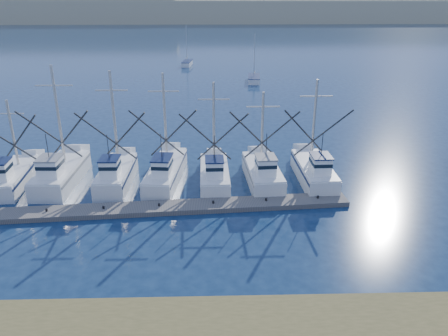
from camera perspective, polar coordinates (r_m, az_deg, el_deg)
The scene contains 6 objects.
ground at distance 26.97m, azimuth 8.43°, elevation -12.17°, with size 500.00×500.00×0.00m, color #0D1F3B.
floating_dock at distance 32.64m, azimuth -8.46°, elevation -5.20°, with size 28.37×1.89×0.38m, color #625C57.
dune_ridge at distance 232.06m, azimuth -0.54°, elevation 20.01°, with size 360.00×60.00×10.00m, color tan.
trawler_fleet at distance 36.54m, azimuth -7.65°, elevation -0.71°, with size 27.59×8.65×9.60m.
sailboat_near at distance 77.67m, azimuth 3.93°, elevation 11.54°, with size 2.49×6.15×8.10m.
sailboat_far at distance 94.36m, azimuth -4.84°, elevation 13.48°, with size 2.16×5.26×8.10m.
Camera 1 is at (-4.48, -21.79, 15.25)m, focal length 35.00 mm.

